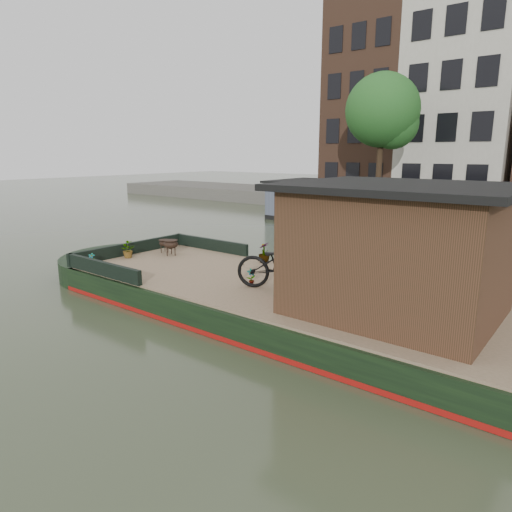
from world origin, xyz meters
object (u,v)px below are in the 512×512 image
Objects in this scene: potted_plant_a at (251,277)px; dinghy at (317,228)px; brazier_rear at (165,246)px; bicycle at (285,265)px; cabin at (397,248)px; brazier_front at (171,248)px.

potted_plant_a reaches higher than dinghy.
bicycle is at bearing -10.15° from brazier_rear.
brazier_rear reaches higher than potted_plant_a.
cabin is at bearing -111.97° from bicycle.
bicycle is 5.48× the size of brazier_rear.
brazier_front reaches higher than brazier_rear.
dinghy is (-5.02, 9.79, -0.93)m from bicycle.
cabin is at bearing -5.29° from brazier_front.
cabin is 10.43× the size of potted_plant_a.
cabin is 1.47× the size of dinghy.
brazier_rear is (-0.46, 0.14, -0.03)m from brazier_front.
bicycle is at bearing -177.45° from cabin.
brazier_front is 9.06m from dinghy.
brazier_rear is 8.90m from dinghy.
cabin reaches higher than brazier_front.
brazier_front is (-3.81, 0.96, 0.04)m from potted_plant_a.
bicycle reaches higher than brazier_front.
bicycle is 0.79× the size of dinghy.
brazier_front is 0.17× the size of dinghy.
cabin is 2.53m from bicycle.
bicycle is at bearing -118.40° from dinghy.
brazier_front is (-7.05, 0.65, -1.00)m from cabin.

